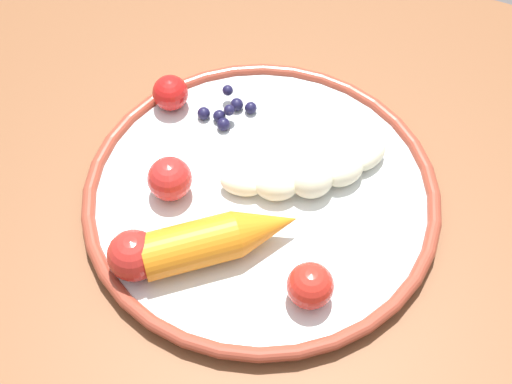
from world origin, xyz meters
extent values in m
cube|color=brown|center=(0.00, 0.00, 0.71)|extent=(0.95, 0.71, 0.03)
cube|color=brown|center=(0.41, -0.30, 0.35)|extent=(0.05, 0.05, 0.70)
cylinder|color=silver|center=(0.00, -0.02, 0.73)|extent=(0.29, 0.29, 0.01)
torus|color=#973C2A|center=(0.00, -0.02, 0.74)|extent=(0.30, 0.30, 0.01)
ellipsoid|color=beige|center=(0.02, -0.02, 0.75)|extent=(0.04, 0.02, 0.02)
ellipsoid|color=beige|center=(-0.01, -0.02, 0.75)|extent=(0.04, 0.04, 0.02)
ellipsoid|color=beige|center=(-0.04, -0.04, 0.75)|extent=(0.05, 0.05, 0.03)
ellipsoid|color=beige|center=(-0.06, -0.06, 0.75)|extent=(0.04, 0.04, 0.02)
ellipsoid|color=beige|center=(-0.07, -0.09, 0.75)|extent=(0.03, 0.04, 0.02)
cylinder|color=orange|center=(0.03, 0.06, 0.76)|extent=(0.08, 0.08, 0.04)
cone|color=orange|center=(-0.02, 0.02, 0.76)|extent=(0.06, 0.06, 0.04)
sphere|color=#191638|center=(0.06, -0.10, 0.74)|extent=(0.01, 0.01, 0.01)
sphere|color=#191638|center=(0.07, -0.08, 0.74)|extent=(0.01, 0.01, 0.01)
sphere|color=#191638|center=(0.06, -0.07, 0.74)|extent=(0.01, 0.01, 0.01)
sphere|color=#191638|center=(0.05, -0.10, 0.74)|extent=(0.01, 0.01, 0.01)
sphere|color=#191638|center=(0.08, -0.08, 0.74)|extent=(0.01, 0.01, 0.01)
sphere|color=#191638|center=(0.06, -0.08, 0.75)|extent=(0.01, 0.01, 0.01)
sphere|color=#191638|center=(0.07, -0.10, 0.75)|extent=(0.01, 0.01, 0.01)
sphere|color=red|center=(0.06, 0.09, 0.76)|extent=(0.04, 0.04, 0.04)
sphere|color=red|center=(0.12, -0.08, 0.75)|extent=(0.03, 0.03, 0.03)
sphere|color=red|center=(-0.07, 0.05, 0.76)|extent=(0.04, 0.04, 0.04)
sphere|color=red|center=(0.07, 0.01, 0.76)|extent=(0.04, 0.04, 0.04)
camera|label=1|loc=(-0.15, 0.32, 1.26)|focal=53.57mm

